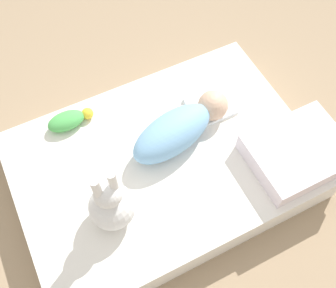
% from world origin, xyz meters
% --- Properties ---
extents(ground_plane, '(12.00, 12.00, 0.00)m').
position_xyz_m(ground_plane, '(0.00, 0.00, 0.00)').
color(ground_plane, '#9E8466').
extents(bed_mattress, '(1.24, 0.86, 0.17)m').
position_xyz_m(bed_mattress, '(0.00, 0.00, 0.08)').
color(bed_mattress, white).
rests_on(bed_mattress, ground_plane).
extents(burp_cloth, '(0.19, 0.18, 0.02)m').
position_xyz_m(burp_cloth, '(0.30, 0.14, 0.18)').
color(burp_cloth, white).
rests_on(burp_cloth, bed_mattress).
extents(swaddled_baby, '(0.50, 0.26, 0.15)m').
position_xyz_m(swaddled_baby, '(0.11, 0.06, 0.25)').
color(swaddled_baby, '#7FB7E5').
rests_on(swaddled_baby, bed_mattress).
extents(pillow, '(0.40, 0.32, 0.09)m').
position_xyz_m(pillow, '(0.50, -0.25, 0.22)').
color(pillow, white).
rests_on(pillow, bed_mattress).
extents(bunny_plush, '(0.18, 0.18, 0.34)m').
position_xyz_m(bunny_plush, '(-0.28, -0.14, 0.28)').
color(bunny_plush, white).
rests_on(bunny_plush, bed_mattress).
extents(turtle_plush, '(0.21, 0.09, 0.07)m').
position_xyz_m(turtle_plush, '(-0.30, 0.34, 0.20)').
color(turtle_plush, '#51B756').
rests_on(turtle_plush, bed_mattress).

